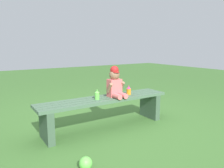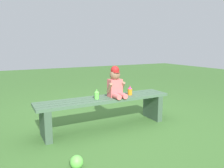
% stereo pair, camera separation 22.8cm
% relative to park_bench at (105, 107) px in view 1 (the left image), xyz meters
% --- Properties ---
extents(ground_plane, '(16.00, 16.00, 0.00)m').
position_rel_park_bench_xyz_m(ground_plane, '(0.00, 0.00, -0.28)').
color(ground_plane, '#3D6B2D').
extents(park_bench, '(1.77, 0.35, 0.40)m').
position_rel_park_bench_xyz_m(park_bench, '(0.00, 0.00, 0.00)').
color(park_bench, '#47664C').
rests_on(park_bench, ground_plane).
extents(child_figure, '(0.23, 0.27, 0.40)m').
position_rel_park_bench_xyz_m(child_figure, '(0.14, -0.02, 0.30)').
color(child_figure, '#E56666').
rests_on(child_figure, park_bench).
extents(sippy_cup_left, '(0.06, 0.06, 0.12)m').
position_rel_park_bench_xyz_m(sippy_cup_left, '(-0.13, -0.02, 0.18)').
color(sippy_cup_left, '#66CC4C').
rests_on(sippy_cup_left, park_bench).
extents(sippy_cup_right, '(0.06, 0.06, 0.12)m').
position_rel_park_bench_xyz_m(sippy_cup_right, '(0.36, -0.02, 0.18)').
color(sippy_cup_right, orange).
rests_on(sippy_cup_right, park_bench).
extents(toy_ball, '(0.12, 0.12, 0.12)m').
position_rel_park_bench_xyz_m(toy_ball, '(-0.65, -0.75, -0.22)').
color(toy_ball, '#66CC4C').
rests_on(toy_ball, ground_plane).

